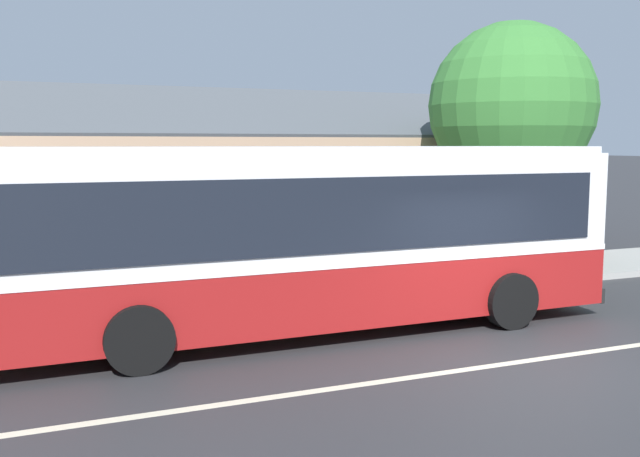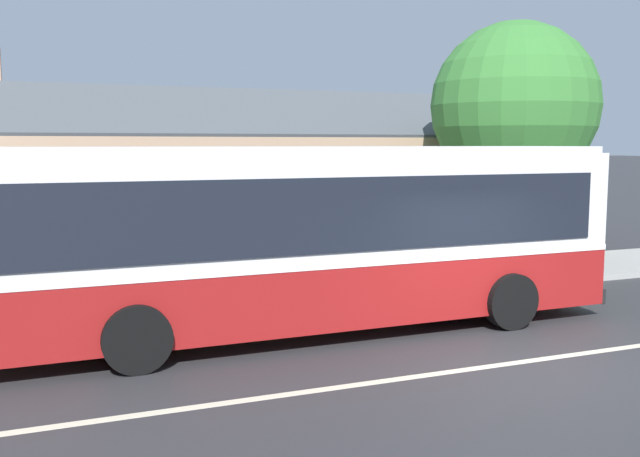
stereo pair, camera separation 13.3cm
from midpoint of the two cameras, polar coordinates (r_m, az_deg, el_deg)
name	(u,v)px [view 1 (the left image)]	position (r m, az deg, el deg)	size (l,w,h in m)	color
ground_plane	(523,362)	(11.29, 15.59, -10.22)	(300.00, 300.00, 0.00)	#2D2D30
sidewalk_far	(353,284)	(16.26, 2.41, -4.50)	(60.00, 3.00, 0.15)	#9E9E99
lane_divider_stripe	(523,361)	(11.28, 15.59, -10.20)	(60.00, 0.16, 0.01)	beige
community_building	(197,190)	(22.47, -9.99, 3.05)	(21.94, 9.73, 6.02)	tan
transit_bus	(306,233)	(12.26, -1.45, -0.38)	(11.13, 2.83, 3.21)	maroon
bench_down_street	(138,279)	(14.69, -14.64, -3.94)	(1.78, 0.51, 0.94)	#4C4C4C
street_tree_primary	(512,106)	(19.40, 14.91, 9.43)	(4.31, 4.31, 6.39)	#4C3828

